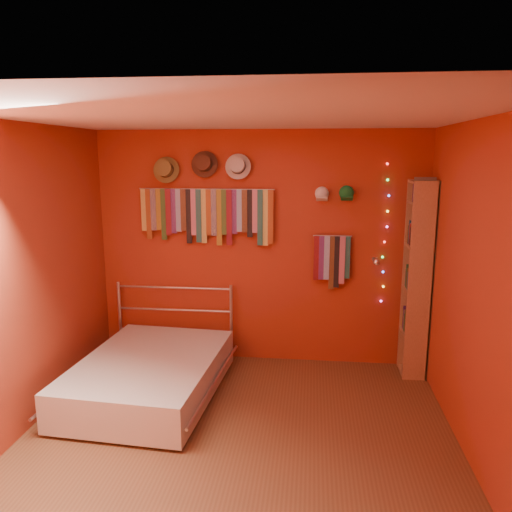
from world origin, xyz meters
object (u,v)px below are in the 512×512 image
at_px(tie_rack, 207,213).
at_px(reading_lamp, 376,261).
at_px(bookshelf, 421,279).
at_px(bed, 150,375).

xyz_separation_m(tie_rack, reading_lamp, (1.76, -0.16, -0.45)).
bearing_deg(reading_lamp, bookshelf, 0.98).
xyz_separation_m(tie_rack, bookshelf, (2.21, -0.15, -0.62)).
height_order(tie_rack, bed, tie_rack).
height_order(bookshelf, bed, bookshelf).
height_order(tie_rack, bookshelf, bookshelf).
relative_size(tie_rack, bed, 0.80).
height_order(tie_rack, reading_lamp, tie_rack).
xyz_separation_m(reading_lamp, bookshelf, (0.45, 0.01, -0.17)).
xyz_separation_m(tie_rack, bed, (-0.38, -0.94, -1.43)).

